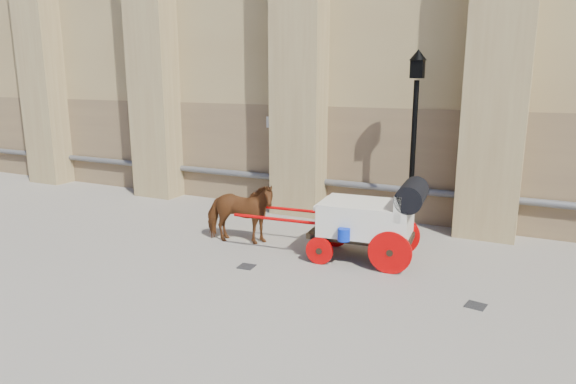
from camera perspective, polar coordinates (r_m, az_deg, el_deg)
The scene contains 6 objects.
ground at distance 11.18m, azimuth -1.95°, elevation -7.22°, with size 90.00×90.00×0.00m, color slate.
horse at distance 11.92m, azimuth -5.41°, elevation -2.33°, with size 0.78×1.72×1.45m, color brown.
carriage at distance 10.82m, azimuth 9.36°, elevation -2.77°, with size 4.12×1.54×1.77m.
street_lamp at distance 12.63m, azimuth 13.78°, elevation 5.78°, with size 0.41×0.41×4.42m.
drain_grate_near at distance 10.66m, azimuth -4.64°, elevation -8.25°, with size 0.32×0.32×0.01m, color black.
drain_grate_far at distance 9.50m, azimuth 20.15°, elevation -11.76°, with size 0.32×0.32×0.01m, color black.
Camera 1 is at (4.94, -9.27, 3.84)m, focal length 32.00 mm.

